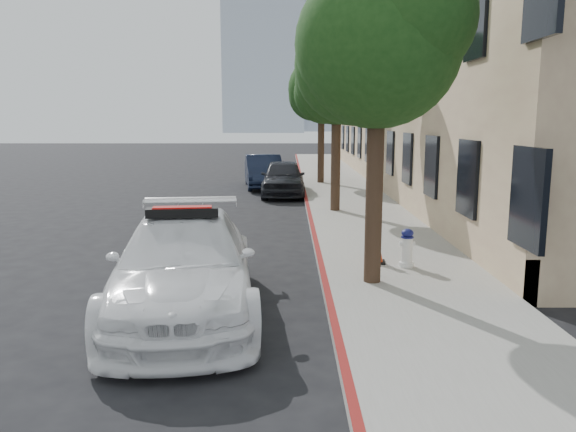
% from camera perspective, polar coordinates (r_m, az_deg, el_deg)
% --- Properties ---
extents(ground, '(120.00, 120.00, 0.00)m').
position_cam_1_polar(ground, '(12.18, -6.59, -4.61)').
color(ground, black).
rests_on(ground, ground).
extents(sidewalk, '(3.20, 50.00, 0.15)m').
position_cam_1_polar(sidewalk, '(22.03, 5.75, 2.08)').
color(sidewalk, gray).
rests_on(sidewalk, ground).
extents(curb_strip, '(0.12, 50.00, 0.15)m').
position_cam_1_polar(curb_strip, '(21.93, 1.74, 2.09)').
color(curb_strip, maroon).
rests_on(curb_strip, ground).
extents(building, '(8.00, 36.00, 10.00)m').
position_cam_1_polar(building, '(27.91, 16.71, 13.48)').
color(building, tan).
rests_on(building, ground).
extents(tower_right, '(14.00, 14.00, 44.00)m').
position_cam_1_polar(tower_right, '(148.14, 3.07, 17.16)').
color(tower_right, '#9EA8B7').
rests_on(tower_right, ground).
extents(tree_near, '(2.92, 2.82, 5.62)m').
position_cam_1_polar(tree_near, '(9.91, 9.33, 16.95)').
color(tree_near, black).
rests_on(tree_near, sidewalk).
extents(tree_mid, '(2.77, 2.64, 5.43)m').
position_cam_1_polar(tree_mid, '(17.81, 5.08, 13.45)').
color(tree_mid, black).
rests_on(tree_mid, sidewalk).
extents(tree_far, '(3.10, 3.00, 5.81)m').
position_cam_1_polar(tree_far, '(25.79, 3.50, 12.83)').
color(tree_far, black).
rests_on(tree_far, sidewalk).
extents(police_car, '(2.79, 5.53, 1.69)m').
position_cam_1_polar(police_car, '(8.99, -10.50, -4.83)').
color(police_car, white).
rests_on(police_car, ground).
extents(parked_car_mid, '(1.70, 4.20, 1.43)m').
position_cam_1_polar(parked_car_mid, '(22.41, -0.50, 3.91)').
color(parked_car_mid, black).
rests_on(parked_car_mid, ground).
extents(parked_car_far, '(2.04, 4.56, 1.45)m').
position_cam_1_polar(parked_car_far, '(25.11, -2.50, 4.57)').
color(parked_car_far, black).
rests_on(parked_car_far, ground).
extents(fire_hydrant, '(0.31, 0.29, 0.76)m').
position_cam_1_polar(fire_hydrant, '(11.27, 11.99, -3.22)').
color(fire_hydrant, white).
rests_on(fire_hydrant, sidewalk).
extents(traffic_cone, '(0.42, 0.42, 0.73)m').
position_cam_1_polar(traffic_cone, '(11.47, 8.92, -2.94)').
color(traffic_cone, black).
rests_on(traffic_cone, sidewalk).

